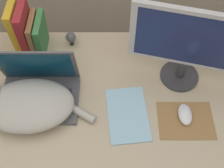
# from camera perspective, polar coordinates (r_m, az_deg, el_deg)

# --- Properties ---
(desk) EXTENTS (1.43, 0.69, 0.72)m
(desk) POSITION_cam_1_polar(r_m,az_deg,el_deg) (1.27, -3.58, -3.04)
(desk) COLOR tan
(desk) RESTS_ON ground_plane
(laptop) EXTENTS (0.32, 0.23, 0.24)m
(laptop) POSITION_cam_1_polar(r_m,az_deg,el_deg) (1.19, -14.56, -1.04)
(laptop) COLOR #4C4C51
(laptop) RESTS_ON desk
(cat) EXTENTS (0.49, 0.26, 0.14)m
(cat) POSITION_cam_1_polar(r_m,az_deg,el_deg) (1.16, -17.37, -3.81)
(cat) COLOR #B2ADA3
(cat) RESTS_ON desk
(external_monitor) EXTENTS (0.46, 0.17, 0.38)m
(external_monitor) POSITION_cam_1_polar(r_m,az_deg,el_deg) (1.12, 15.65, 7.66)
(external_monitor) COLOR #333338
(external_monitor) RESTS_ON desk
(mousepad) EXTENTS (0.22, 0.17, 0.00)m
(mousepad) POSITION_cam_1_polar(r_m,az_deg,el_deg) (1.17, 14.82, -7.18)
(mousepad) COLOR olive
(mousepad) RESTS_ON desk
(computer_mouse) EXTENTS (0.06, 0.10, 0.03)m
(computer_mouse) POSITION_cam_1_polar(r_m,az_deg,el_deg) (1.17, 14.70, -6.02)
(computer_mouse) COLOR silver
(computer_mouse) RESTS_ON mousepad
(book_row) EXTENTS (0.13, 0.16, 0.25)m
(book_row) POSITION_cam_1_polar(r_m,az_deg,el_deg) (1.32, -16.47, 9.96)
(book_row) COLOR gold
(book_row) RESTS_ON desk
(notepad) EXTENTS (0.19, 0.27, 0.01)m
(notepad) POSITION_cam_1_polar(r_m,az_deg,el_deg) (1.15, 3.26, -6.18)
(notepad) COLOR #99C6E0
(notepad) RESTS_ON desk
(webcam) EXTENTS (0.05, 0.05, 0.07)m
(webcam) POSITION_cam_1_polar(r_m,az_deg,el_deg) (1.35, -8.23, 9.34)
(webcam) COLOR #232328
(webcam) RESTS_ON desk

